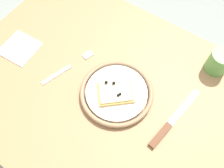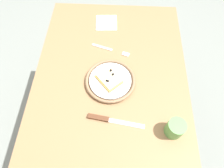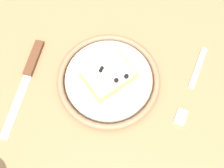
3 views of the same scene
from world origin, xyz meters
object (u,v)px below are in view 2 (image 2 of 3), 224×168
Objects in this scene: plate at (110,81)px; knife at (106,119)px; pizza_slice_near at (109,79)px; napkin at (106,23)px; fork at (111,50)px; dining_table at (111,85)px; cup at (175,128)px.

plate is 0.96× the size of knife.
knife is at bearing -0.70° from pizza_slice_near.
napkin is at bearing -173.96° from plate.
fork is at bearing 179.97° from knife.
dining_table is 0.40m from cup.
plate is 1.98× the size of napkin.
cup is at bearing 82.67° from knife.
pizza_slice_near reaches higher than plate.
knife is 1.22× the size of fork.
pizza_slice_near is 0.38m from napkin.
napkin is (-0.19, -0.04, -0.00)m from fork.
dining_table is 4.10× the size of knife.
knife reaches higher than fork.
plate reaches higher than knife.
pizza_slice_near is 0.19m from fork.
dining_table is 4.26× the size of plate.
fork is (-0.19, -0.00, -0.01)m from plate.
napkin is at bearing -176.44° from knife.
dining_table is 8.44× the size of napkin.
plate reaches higher than napkin.
pizza_slice_near is at bearing 5.62° from napkin.
napkin is at bearing -174.38° from pizza_slice_near.
pizza_slice_near is 1.74× the size of cup.
pizza_slice_near reaches higher than fork.
plate is at bearing 178.41° from knife.
cup is 0.67m from napkin.
pizza_slice_near is 1.16× the size of napkin.
plate is 0.18m from knife.
dining_table is 0.13m from pizza_slice_near.
fork is 0.19m from napkin.
plate is at bearing 1.50° from fork.
pizza_slice_near is (0.04, -0.01, 0.13)m from dining_table.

